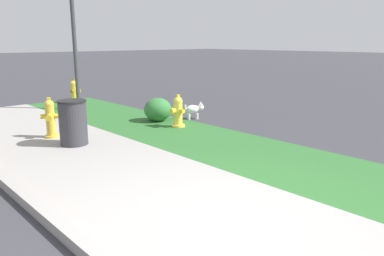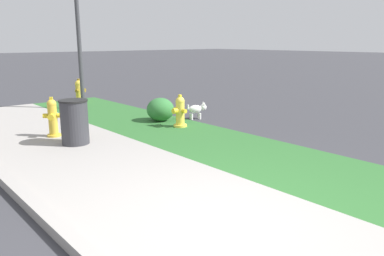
# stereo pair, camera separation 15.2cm
# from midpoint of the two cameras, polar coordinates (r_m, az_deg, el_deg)

# --- Properties ---
(ground_plane) EXTENTS (120.00, 120.00, 0.00)m
(ground_plane) POSITION_cam_midpoint_polar(r_m,az_deg,el_deg) (3.94, 5.37, -14.73)
(ground_plane) COLOR #38383D
(sidewalk_pavement) EXTENTS (18.00, 2.41, 0.01)m
(sidewalk_pavement) POSITION_cam_midpoint_polar(r_m,az_deg,el_deg) (3.94, 5.37, -14.67)
(sidewalk_pavement) COLOR #9E9993
(sidewalk_pavement) RESTS_ON ground
(grass_verge) EXTENTS (18.00, 2.00, 0.01)m
(grass_verge) POSITION_cam_midpoint_polar(r_m,az_deg,el_deg) (5.63, 21.11, -6.79)
(grass_verge) COLOR #2D662D
(grass_verge) RESTS_ON ground
(fire_hydrant_across_street) EXTENTS (0.32, 0.34, 0.78)m
(fire_hydrant_across_street) POSITION_cam_midpoint_polar(r_m,az_deg,el_deg) (7.72, -19.94, 1.47)
(fire_hydrant_across_street) COLOR gold
(fire_hydrant_across_street) RESTS_ON ground
(fire_hydrant_at_driveway) EXTENTS (0.35, 0.35, 0.72)m
(fire_hydrant_at_driveway) POSITION_cam_midpoint_polar(r_m,az_deg,el_deg) (11.89, -16.46, 5.41)
(fire_hydrant_at_driveway) COLOR gold
(fire_hydrant_at_driveway) RESTS_ON ground
(fire_hydrant_near_corner) EXTENTS (0.37, 0.34, 0.71)m
(fire_hydrant_near_corner) POSITION_cam_midpoint_polar(r_m,az_deg,el_deg) (8.13, -1.32, 2.52)
(fire_hydrant_near_corner) COLOR yellow
(fire_hydrant_near_corner) RESTS_ON ground
(small_white_dog) EXTENTS (0.32, 0.45, 0.41)m
(small_white_dog) POSITION_cam_midpoint_polar(r_m,az_deg,el_deg) (8.97, 1.26, 2.87)
(small_white_dog) COLOR white
(small_white_dog) RESTS_ON ground
(trash_bin) EXTENTS (0.51, 0.51, 0.81)m
(trash_bin) POSITION_cam_midpoint_polar(r_m,az_deg,el_deg) (7.03, -16.88, 0.85)
(trash_bin) COLOR #333338
(trash_bin) RESTS_ON ground
(shrub_bush_near_lamp) EXTENTS (0.64, 0.64, 0.54)m
(shrub_bush_near_lamp) POSITION_cam_midpoint_polar(r_m,az_deg,el_deg) (8.77, -4.34, 2.83)
(shrub_bush_near_lamp) COLOR #337538
(shrub_bush_near_lamp) RESTS_ON ground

